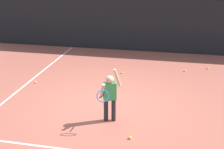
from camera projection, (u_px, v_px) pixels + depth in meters
ground_plane at (105, 105)px, 8.06m from camera, size 20.00×20.00×0.00m
court_line_sideline at (27, 84)px, 9.52m from camera, size 0.05×9.00×0.00m
back_fence_windscreen at (134, 16)px, 12.65m from camera, size 13.32×0.08×3.12m
fence_post_1 at (63, 11)px, 13.29m from camera, size 0.09×0.09×3.27m
fence_post_2 at (134, 14)px, 12.67m from camera, size 0.09×0.09×3.27m
fence_post_3 at (212, 16)px, 12.06m from camera, size 0.09×0.09×3.27m
tennis_player at (109, 94)px, 7.03m from camera, size 0.51×0.80×1.35m
tennis_ball_0 at (185, 71)px, 10.59m from camera, size 0.07×0.07×0.07m
tennis_ball_1 at (122, 73)px, 10.40m from camera, size 0.07×0.07×0.07m
tennis_ball_2 at (36, 82)px, 9.58m from camera, size 0.07×0.07×0.07m
tennis_ball_4 at (208, 68)px, 10.84m from camera, size 0.07×0.07×0.07m
tennis_ball_5 at (130, 138)px, 6.51m from camera, size 0.07×0.07×0.07m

